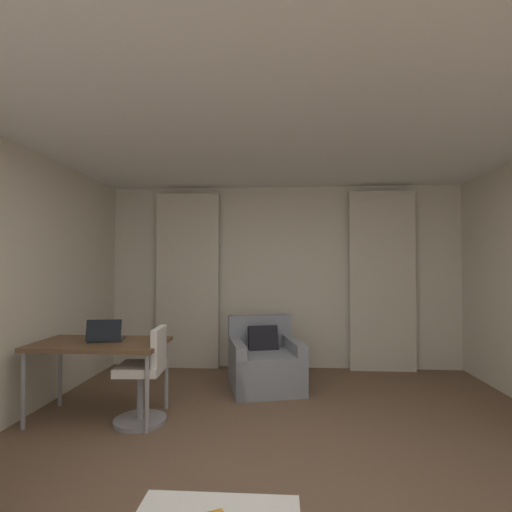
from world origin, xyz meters
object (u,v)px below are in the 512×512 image
laptop (106,336)px  desk (100,348)px  armchair (265,364)px  desk_chair (145,380)px

laptop → desk: bearing=-146.0°
armchair → desk: bearing=-146.7°
desk → desk_chair: desk_chair is taller
laptop → armchair: bearing=33.2°
armchair → desk_chair: 1.53m
desk_chair → laptop: size_ratio=2.43×
desk → desk_chair: size_ratio=1.39×
desk_chair → desk: bearing=170.9°
armchair → desk: armchair is taller
armchair → laptop: size_ratio=2.80×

